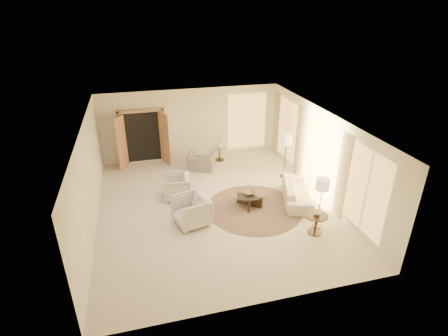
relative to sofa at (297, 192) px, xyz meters
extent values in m
cube|color=beige|center=(-2.63, 0.27, -0.30)|extent=(7.00, 8.00, 0.02)
cube|color=white|center=(-2.63, 0.27, 2.51)|extent=(7.00, 8.00, 0.02)
cube|color=silver|center=(-2.63, 4.27, 1.11)|extent=(7.00, 0.04, 2.80)
cube|color=silver|center=(-2.63, -3.73, 1.11)|extent=(7.00, 0.04, 2.80)
cube|color=silver|center=(-6.13, 0.27, 1.11)|extent=(0.04, 8.00, 2.80)
cube|color=silver|center=(0.87, 0.27, 1.11)|extent=(0.04, 8.00, 2.80)
cube|color=tan|center=(-4.53, 4.16, 0.79)|extent=(1.80, 0.12, 2.16)
cube|color=tan|center=(-5.33, 3.89, 0.74)|extent=(0.35, 0.66, 2.00)
cube|color=tan|center=(-3.73, 3.89, 0.74)|extent=(0.35, 0.66, 2.00)
cylinder|color=#412D25|center=(-1.48, -0.14, -0.29)|extent=(3.35, 3.35, 0.01)
imported|color=beige|center=(0.00, 0.00, 0.00)|extent=(1.40, 2.17, 0.59)
imported|color=beige|center=(-3.68, 1.14, 0.13)|extent=(0.87, 0.92, 0.85)
imported|color=beige|center=(-3.48, -0.45, 0.18)|extent=(1.05, 1.09, 0.94)
imported|color=gray|center=(-2.51, 3.02, 0.14)|extent=(1.16, 0.98, 0.86)
cube|color=black|center=(-1.56, 0.06, -0.11)|extent=(0.68, 0.61, 0.37)
cube|color=black|center=(-1.56, 0.06, -0.11)|extent=(0.37, 0.81, 0.37)
cylinder|color=white|center=(-1.56, 0.06, 0.11)|extent=(1.36, 1.36, 0.02)
cylinder|color=black|center=(-0.27, -1.74, -0.28)|extent=(0.38, 0.38, 0.03)
cylinder|color=black|center=(-0.27, -1.74, -0.02)|extent=(0.06, 0.06, 0.54)
cylinder|color=black|center=(-0.27, -1.74, 0.26)|extent=(0.61, 0.61, 0.03)
cylinder|color=#302819|center=(-1.64, 3.67, -0.28)|extent=(0.36, 0.36, 0.03)
cylinder|color=#302819|center=(-1.64, 3.67, -0.03)|extent=(0.05, 0.05, 0.51)
cylinder|color=white|center=(-1.64, 3.67, 0.24)|extent=(0.47, 0.47, 0.03)
cylinder|color=#302819|center=(0.27, 1.64, -0.28)|extent=(0.28, 0.28, 0.03)
cylinder|color=#302819|center=(0.27, 1.64, 0.39)|extent=(0.03, 0.03, 1.38)
cylinder|color=beige|center=(0.27, 1.64, 1.16)|extent=(0.39, 0.39, 0.33)
cylinder|color=#302819|center=(-0.06, -1.48, -0.28)|extent=(0.25, 0.25, 0.03)
cylinder|color=#302819|center=(-0.06, -1.48, 0.34)|extent=(0.03, 0.03, 1.27)
cylinder|color=beige|center=(-0.06, -1.48, 1.05)|extent=(0.36, 0.36, 0.31)
imported|color=brown|center=(-1.56, 0.06, 0.16)|extent=(0.40, 0.40, 0.08)
imported|color=white|center=(-0.27, -1.74, 0.37)|extent=(0.19, 0.19, 0.19)
imported|color=white|center=(-1.64, 3.67, 0.37)|extent=(0.25, 0.25, 0.24)
camera|label=1|loc=(-4.70, -8.79, 5.48)|focal=28.00mm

